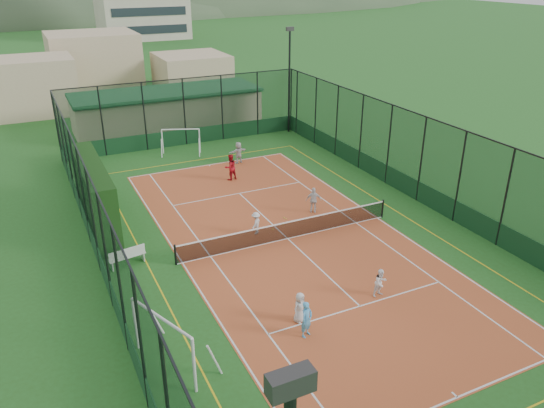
{
  "coord_description": "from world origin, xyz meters",
  "views": [
    {
      "loc": [
        -10.91,
        -20.9,
        12.67
      ],
      "look_at": [
        -0.02,
        1.8,
        1.2
      ],
      "focal_mm": 35.0,
      "sensor_mm": 36.0,
      "label": 1
    }
  ],
  "objects_px": {
    "child_near_left": "(300,307)",
    "coach": "(230,167)",
    "futsal_goal_far": "(181,141)",
    "child_far_back": "(238,152)",
    "clubhouse": "(167,109)",
    "floodlight_ne": "(289,81)",
    "futsal_goal_near": "(163,344)",
    "child_near_right": "(381,283)",
    "white_bench": "(127,256)",
    "child_near_mid": "(307,319)",
    "child_far_right": "(314,200)",
    "child_far_left": "(256,223)"
  },
  "relations": [
    {
      "from": "white_bench",
      "to": "child_far_left",
      "type": "height_order",
      "value": "child_far_left"
    },
    {
      "from": "floodlight_ne",
      "to": "child_far_left",
      "type": "distance_m",
      "value": 18.6
    },
    {
      "from": "futsal_goal_near",
      "to": "child_near_left",
      "type": "distance_m",
      "value": 5.41
    },
    {
      "from": "white_bench",
      "to": "child_near_mid",
      "type": "distance_m",
      "value": 9.43
    },
    {
      "from": "clubhouse",
      "to": "child_far_back",
      "type": "height_order",
      "value": "clubhouse"
    },
    {
      "from": "clubhouse",
      "to": "futsal_goal_far",
      "type": "xyz_separation_m",
      "value": [
        -0.92,
        -6.83,
        -0.68
      ]
    },
    {
      "from": "child_near_left",
      "to": "child_near_mid",
      "type": "bearing_deg",
      "value": -121.77
    },
    {
      "from": "child_far_left",
      "to": "child_far_back",
      "type": "xyz_separation_m",
      "value": [
        3.24,
        10.21,
        0.15
      ]
    },
    {
      "from": "child_near_mid",
      "to": "child_far_left",
      "type": "xyz_separation_m",
      "value": [
        1.65,
        8.27,
        -0.13
      ]
    },
    {
      "from": "floodlight_ne",
      "to": "child_far_left",
      "type": "bearing_deg",
      "value": -122.51
    },
    {
      "from": "child_near_right",
      "to": "coach",
      "type": "xyz_separation_m",
      "value": [
        -0.8,
        14.84,
        0.22
      ]
    },
    {
      "from": "floodlight_ne",
      "to": "child_near_left",
      "type": "bearing_deg",
      "value": -116.32
    },
    {
      "from": "child_near_mid",
      "to": "child_far_left",
      "type": "bearing_deg",
      "value": 53.85
    },
    {
      "from": "clubhouse",
      "to": "child_near_right",
      "type": "distance_m",
      "value": 28.15
    },
    {
      "from": "child_near_mid",
      "to": "coach",
      "type": "distance_m",
      "value": 16.13
    },
    {
      "from": "child_near_mid",
      "to": "clubhouse",
      "type": "bearing_deg",
      "value": 59.5
    },
    {
      "from": "child_near_left",
      "to": "child_near_right",
      "type": "relative_size",
      "value": 1.01
    },
    {
      "from": "futsal_goal_far",
      "to": "child_far_left",
      "type": "relative_size",
      "value": 2.32
    },
    {
      "from": "futsal_goal_far",
      "to": "child_near_mid",
      "type": "bearing_deg",
      "value": -73.16
    },
    {
      "from": "clubhouse",
      "to": "futsal_goal_near",
      "type": "bearing_deg",
      "value": -105.78
    },
    {
      "from": "child_far_right",
      "to": "coach",
      "type": "distance_m",
      "value": 6.97
    },
    {
      "from": "child_near_left",
      "to": "coach",
      "type": "height_order",
      "value": "coach"
    },
    {
      "from": "futsal_goal_far",
      "to": "child_near_right",
      "type": "relative_size",
      "value": 2.22
    },
    {
      "from": "futsal_goal_far",
      "to": "child_far_back",
      "type": "relative_size",
      "value": 1.84
    },
    {
      "from": "futsal_goal_far",
      "to": "child_far_left",
      "type": "xyz_separation_m",
      "value": [
        -0.29,
        -13.97,
        -0.29
      ]
    },
    {
      "from": "child_far_right",
      "to": "floodlight_ne",
      "type": "bearing_deg",
      "value": -87.55
    },
    {
      "from": "floodlight_ne",
      "to": "child_far_left",
      "type": "xyz_separation_m",
      "value": [
        -9.81,
        -15.4,
        -3.52
      ]
    },
    {
      "from": "floodlight_ne",
      "to": "white_bench",
      "type": "height_order",
      "value": "floodlight_ne"
    },
    {
      "from": "clubhouse",
      "to": "child_far_left",
      "type": "height_order",
      "value": "clubhouse"
    },
    {
      "from": "child_near_left",
      "to": "child_far_right",
      "type": "xyz_separation_m",
      "value": [
        5.39,
        8.36,
        0.1
      ]
    },
    {
      "from": "futsal_goal_near",
      "to": "child_near_right",
      "type": "relative_size",
      "value": 2.64
    },
    {
      "from": "child_far_right",
      "to": "futsal_goal_near",
      "type": "bearing_deg",
      "value": 63.53
    },
    {
      "from": "white_bench",
      "to": "child_near_left",
      "type": "relative_size",
      "value": 1.35
    },
    {
      "from": "clubhouse",
      "to": "futsal_goal_far",
      "type": "relative_size",
      "value": 5.49
    },
    {
      "from": "floodlight_ne",
      "to": "futsal_goal_near",
      "type": "distance_m",
      "value": 28.67
    },
    {
      "from": "child_near_left",
      "to": "child_near_right",
      "type": "bearing_deg",
      "value": -18.33
    },
    {
      "from": "child_near_right",
      "to": "child_far_left",
      "type": "height_order",
      "value": "child_near_right"
    },
    {
      "from": "floodlight_ne",
      "to": "clubhouse",
      "type": "distance_m",
      "value": 10.47
    },
    {
      "from": "futsal_goal_near",
      "to": "child_near_left",
      "type": "xyz_separation_m",
      "value": [
        5.39,
        0.33,
        -0.42
      ]
    },
    {
      "from": "futsal_goal_near",
      "to": "futsal_goal_far",
      "type": "xyz_separation_m",
      "value": [
        7.14,
        21.7,
        -0.17
      ]
    },
    {
      "from": "futsal_goal_far",
      "to": "child_near_left",
      "type": "relative_size",
      "value": 2.19
    },
    {
      "from": "futsal_goal_far",
      "to": "child_far_left",
      "type": "height_order",
      "value": "futsal_goal_far"
    },
    {
      "from": "futsal_goal_near",
      "to": "child_far_back",
      "type": "xyz_separation_m",
      "value": [
        10.09,
        17.93,
        -0.3
      ]
    },
    {
      "from": "clubhouse",
      "to": "futsal_goal_far",
      "type": "distance_m",
      "value": 6.92
    },
    {
      "from": "child_near_left",
      "to": "child_far_left",
      "type": "height_order",
      "value": "child_near_left"
    },
    {
      "from": "child_near_right",
      "to": "clubhouse",
      "type": "bearing_deg",
      "value": 86.02
    },
    {
      "from": "child_near_mid",
      "to": "child_far_back",
      "type": "relative_size",
      "value": 0.97
    },
    {
      "from": "floodlight_ne",
      "to": "child_far_right",
      "type": "relative_size",
      "value": 5.61
    },
    {
      "from": "child_near_left",
      "to": "child_near_mid",
      "type": "distance_m",
      "value": 0.9
    },
    {
      "from": "floodlight_ne",
      "to": "clubhouse",
      "type": "xyz_separation_m",
      "value": [
        -8.6,
        5.4,
        -2.55
      ]
    }
  ]
}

